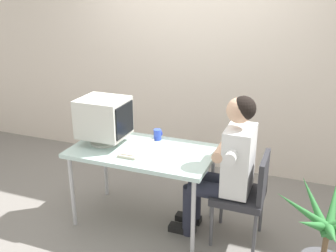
{
  "coord_description": "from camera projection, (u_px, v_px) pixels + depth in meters",
  "views": [
    {
      "loc": [
        1.32,
        -2.8,
        2.08
      ],
      "look_at": [
        0.24,
        0.0,
        0.98
      ],
      "focal_mm": 40.98,
      "sensor_mm": 36.0,
      "label": 1
    }
  ],
  "objects": [
    {
      "name": "office_chair",
      "position": [
        246.0,
        192.0,
        3.18
      ],
      "size": [
        0.42,
        0.42,
        0.81
      ],
      "color": "#4C4C51",
      "rests_on": "ground_plane"
    },
    {
      "name": "ground_plane",
      "position": [
        144.0,
        220.0,
        3.62
      ],
      "size": [
        12.0,
        12.0,
        0.0
      ],
      "primitive_type": "plane",
      "color": "gray"
    },
    {
      "name": "wall_back",
      "position": [
        219.0,
        42.0,
        4.23
      ],
      "size": [
        8.0,
        0.1,
        3.0
      ],
      "primitive_type": "cube",
      "color": "beige",
      "rests_on": "ground_plane"
    },
    {
      "name": "keyboard",
      "position": [
        137.0,
        148.0,
        3.36
      ],
      "size": [
        0.17,
        0.43,
        0.03
      ],
      "color": "beige",
      "rests_on": "desk"
    },
    {
      "name": "crt_monitor",
      "position": [
        104.0,
        118.0,
        3.42
      ],
      "size": [
        0.42,
        0.36,
        0.42
      ],
      "color": "silver",
      "rests_on": "desk"
    },
    {
      "name": "desk_mug",
      "position": [
        158.0,
        134.0,
        3.57
      ],
      "size": [
        0.07,
        0.08,
        0.1
      ],
      "color": "blue",
      "rests_on": "desk"
    },
    {
      "name": "potted_plant",
      "position": [
        325.0,
        246.0,
        2.69
      ],
      "size": [
        0.73,
        0.76,
        0.79
      ],
      "color": "#4C4C51",
      "rests_on": "ground_plane"
    },
    {
      "name": "desk",
      "position": [
        143.0,
        155.0,
        3.39
      ],
      "size": [
        1.26,
        0.71,
        0.73
      ],
      "color": "#B7B7BC",
      "rests_on": "ground_plane"
    },
    {
      "name": "person_seated",
      "position": [
        227.0,
        163.0,
        3.16
      ],
      "size": [
        0.68,
        0.56,
        1.29
      ],
      "color": "silver",
      "rests_on": "ground_plane"
    }
  ]
}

